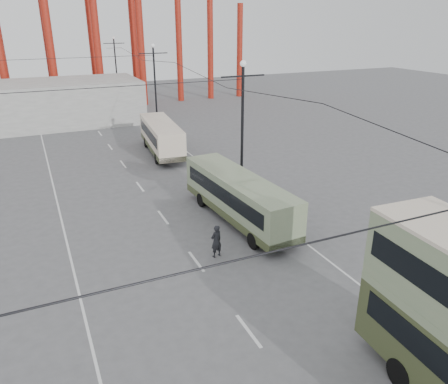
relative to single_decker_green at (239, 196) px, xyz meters
name	(u,v)px	position (x,y,z in m)	size (l,w,h in m)	color
road_markings	(150,197)	(-4.06, 6.11, -1.65)	(12.52, 120.00, 0.01)	silver
lamp_post_mid	(242,129)	(2.39, 4.41, 3.02)	(3.20, 0.44, 9.32)	black
lamp_post_far	(155,87)	(2.39, 26.41, 3.02)	(3.20, 0.44, 9.32)	black
lamp_post_distant	(116,68)	(2.39, 48.41, 3.02)	(3.20, 0.44, 9.32)	black
fairground_shed	(44,104)	(-9.21, 33.41, 0.84)	(22.00, 10.00, 5.00)	gray
single_decker_green	(239,196)	(0.00, 0.00, 0.00)	(3.14, 10.54, 2.94)	gray
single_decker_cream	(161,136)	(-0.11, 16.16, 0.01)	(3.28, 9.71, 2.96)	beige
pedestrian	(216,241)	(-3.02, -3.52, -0.74)	(0.67, 0.44, 1.83)	black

